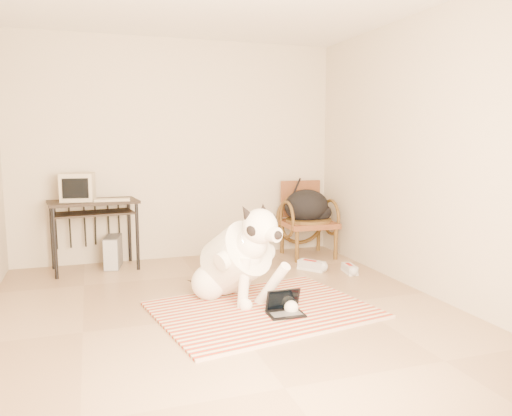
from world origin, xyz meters
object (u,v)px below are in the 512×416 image
dog (236,260)px  pc_tower (113,252)px  laptop (285,308)px  rattan_chair (307,219)px  backpack (308,207)px  computer_desk (94,210)px  crt_monitor (78,187)px

dog → pc_tower: size_ratio=2.82×
pc_tower → dog: bearing=-58.2°
laptop → dog: bearing=118.7°
laptop → rattan_chair: size_ratio=0.32×
pc_tower → rattan_chair: size_ratio=0.44×
pc_tower → backpack: (2.41, -0.19, 0.45)m
pc_tower → rattan_chair: 2.42m
computer_desk → pc_tower: size_ratio=2.44×
crt_monitor → pc_tower: bearing=2.2°
computer_desk → rattan_chair: 2.61m
laptop → computer_desk: (-1.50, 2.11, 0.62)m
rattan_chair → computer_desk: bearing=177.4°
rattan_chair → backpack: bearing=-75.3°
dog → pc_tower: dog is taller
laptop → pc_tower: (-1.30, 2.16, 0.11)m
dog → computer_desk: (-1.22, 1.60, 0.30)m
rattan_chair → backpack: size_ratio=1.54×
dog → rattan_chair: size_ratio=1.24×
backpack → crt_monitor: bearing=176.3°
dog → pc_tower: (-1.02, 1.65, -0.21)m
dog → laptop: size_ratio=3.90×
backpack → rattan_chair: bearing=104.7°
laptop → rattan_chair: bearing=61.2°
laptop → crt_monitor: (-1.66, 2.14, 0.89)m
pc_tower → backpack: bearing=-4.6°
computer_desk → pc_tower: (0.20, 0.05, -0.51)m
dog → backpack: (1.38, 1.45, 0.24)m
laptop → computer_desk: bearing=125.4°
backpack → laptop: bearing=-119.4°
laptop → crt_monitor: bearing=127.7°
computer_desk → backpack: (2.60, -0.15, -0.06)m
crt_monitor → backpack: bearing=-3.7°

